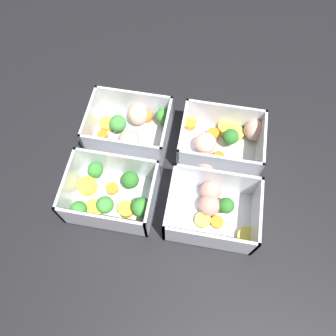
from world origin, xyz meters
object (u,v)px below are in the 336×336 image
Objects in this scene: container_near_right at (131,127)px; container_far_right at (112,196)px; container_near_left at (222,142)px; container_far_left at (213,208)px.

container_near_right is 1.00× the size of container_far_right.
container_near_right is (0.19, -0.00, 0.00)m from container_near_left.
container_far_right is at bearing 2.64° from container_far_left.
container_far_left is (-0.19, 0.14, -0.00)m from container_near_right.
container_near_right is 0.15m from container_far_right.
container_near_left is 1.04× the size of container_far_left.
container_near_left is at bearing -90.74° from container_far_left.
container_near_right is at bearing -90.47° from container_far_right.
container_far_left is 0.19m from container_far_right.
container_far_right is (0.19, 0.15, 0.00)m from container_near_left.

